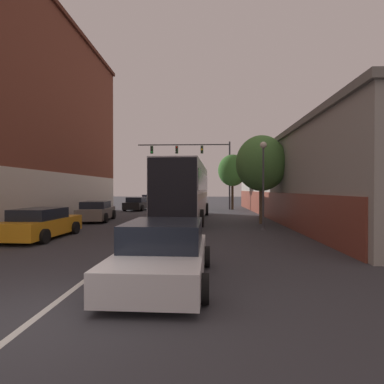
{
  "coord_description": "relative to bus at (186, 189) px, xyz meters",
  "views": [
    {
      "loc": [
        2.8,
        -4.8,
        2.15
      ],
      "look_at": [
        2.0,
        14.32,
        1.95
      ],
      "focal_mm": 28.0,
      "sensor_mm": 36.0,
      "label": 1
    }
  ],
  "objects": [
    {
      "name": "parked_car_left_near",
      "position": [
        -5.46,
        9.25,
        -1.48
      ],
      "size": [
        2.31,
        4.26,
        1.33
      ],
      "rotation": [
        0.0,
        0.0,
        1.47
      ],
      "color": "black",
      "rests_on": "ground_plane"
    },
    {
      "name": "lane_center_line",
      "position": [
        -1.49,
        -0.5,
        -2.11
      ],
      "size": [
        0.14,
        42.71,
        0.01
      ],
      "color": "silver",
      "rests_on": "ground_plane"
    },
    {
      "name": "parked_car_left_mid",
      "position": [
        -5.92,
        -0.95,
        -1.47
      ],
      "size": [
        2.28,
        4.26,
        1.33
      ],
      "rotation": [
        0.0,
        0.0,
        1.68
      ],
      "color": "slate",
      "rests_on": "ground_plane"
    },
    {
      "name": "ground_plane",
      "position": [
        -1.49,
        -15.85,
        -2.11
      ],
      "size": [
        160.0,
        160.0,
        0.0
      ],
      "primitive_type": "plane",
      "color": "#38383D"
    },
    {
      "name": "parked_car_left_distant",
      "position": [
        -5.22,
        15.7,
        -1.43
      ],
      "size": [
        2.29,
        4.46,
        1.46
      ],
      "rotation": [
        0.0,
        0.0,
        1.46
      ],
      "color": "silver",
      "rests_on": "ground_plane"
    },
    {
      "name": "street_lamp",
      "position": [
        4.38,
        -4.88,
        0.77
      ],
      "size": [
        0.35,
        0.35,
        4.62
      ],
      "color": "#47474C",
      "rests_on": "ground_plane"
    },
    {
      "name": "traffic_signal_gantry",
      "position": [
        0.75,
        10.84,
        3.23
      ],
      "size": [
        9.75,
        0.36,
        7.12
      ],
      "color": "#333338",
      "rests_on": "ground_plane"
    },
    {
      "name": "street_tree_far",
      "position": [
        4.23,
        10.83,
        1.97
      ],
      "size": [
        3.0,
        2.7,
        5.76
      ],
      "color": "#3D2D1E",
      "rests_on": "ground_plane"
    },
    {
      "name": "building_right_storefront",
      "position": [
        9.87,
        2.7,
        0.75
      ],
      "size": [
        8.11,
        30.03,
        5.47
      ],
      "color": "#9E998E",
      "rests_on": "ground_plane"
    },
    {
      "name": "bus",
      "position": [
        0.0,
        0.0,
        0.0
      ],
      "size": [
        3.28,
        12.18,
        3.78
      ],
      "rotation": [
        0.0,
        0.0,
        1.52
      ],
      "color": "#B7B7BC",
      "rests_on": "ground_plane"
    },
    {
      "name": "hatchback_foreground",
      "position": [
        0.34,
        -13.66,
        -1.47
      ],
      "size": [
        2.26,
        4.33,
        1.37
      ],
      "rotation": [
        0.0,
        0.0,
        1.55
      ],
      "color": "silver",
      "rests_on": "ground_plane"
    },
    {
      "name": "street_tree_near",
      "position": [
        4.81,
        -2.0,
        1.62
      ],
      "size": [
        3.12,
        2.81,
        5.46
      ],
      "color": "brown",
      "rests_on": "ground_plane"
    },
    {
      "name": "parked_car_left_far",
      "position": [
        -5.77,
        -7.96,
        -1.48
      ],
      "size": [
        2.05,
        4.26,
        1.31
      ],
      "rotation": [
        0.0,
        0.0,
        1.54
      ],
      "color": "orange",
      "rests_on": "ground_plane"
    }
  ]
}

